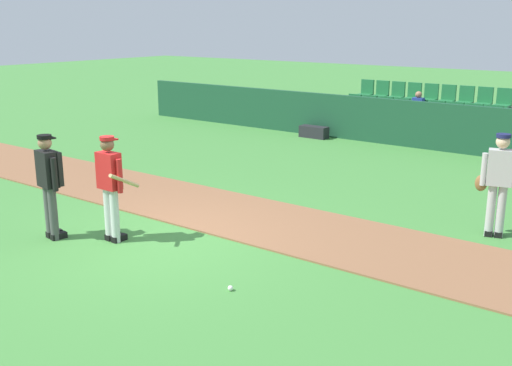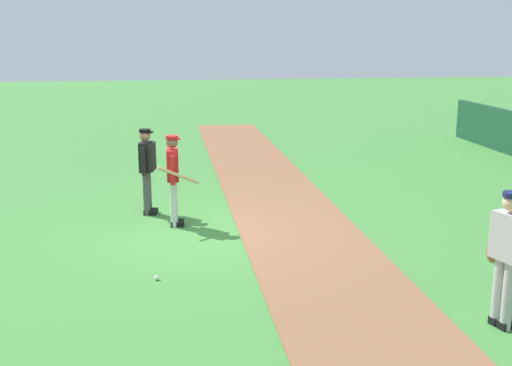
% 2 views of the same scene
% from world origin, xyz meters
% --- Properties ---
extents(ground_plane, '(80.00, 80.00, 0.00)m').
position_xyz_m(ground_plane, '(0.00, 0.00, 0.00)').
color(ground_plane, '#42843A').
extents(infield_dirt_path, '(28.00, 2.26, 0.03)m').
position_xyz_m(infield_dirt_path, '(0.00, 1.88, 0.01)').
color(infield_dirt_path, brown).
rests_on(infield_dirt_path, ground).
extents(batter_red_jersey, '(0.69, 0.78, 1.76)m').
position_xyz_m(batter_red_jersey, '(-0.54, -0.43, 0.97)').
color(batter_red_jersey, silver).
rests_on(batter_red_jersey, ground).
extents(umpire_home_plate, '(0.58, 0.35, 1.76)m').
position_xyz_m(umpire_home_plate, '(-1.44, -0.94, 1.00)').
color(umpire_home_plate, '#4C4C4C').
rests_on(umpire_home_plate, ground).
extents(runner_grey_jersey, '(0.67, 0.39, 1.76)m').
position_xyz_m(runner_grey_jersey, '(4.41, 3.57, 0.96)').
color(runner_grey_jersey, '#B2B2B2').
rests_on(runner_grey_jersey, ground).
extents(baseball, '(0.07, 0.07, 0.07)m').
position_xyz_m(baseball, '(2.23, -0.76, 0.04)').
color(baseball, white).
rests_on(baseball, ground).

